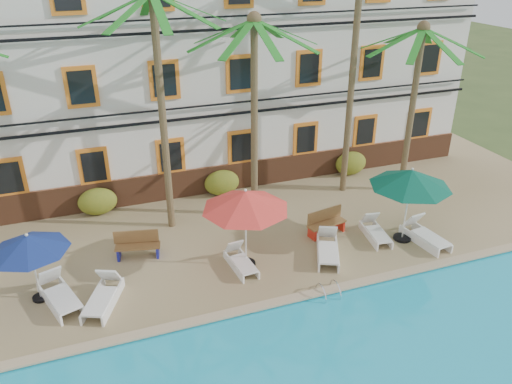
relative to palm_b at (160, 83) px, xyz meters
name	(u,v)px	position (x,y,z in m)	size (l,w,h in m)	color
ground	(266,292)	(2.03, -4.71, -5.72)	(100.00, 100.00, 0.00)	#384C23
pool_deck	(221,216)	(2.03, 0.29, -5.60)	(30.00, 12.00, 0.25)	tan
pool_coping	(277,302)	(2.03, -5.61, -5.44)	(30.00, 0.35, 0.06)	tan
hotel_building	(186,59)	(2.03, 5.27, -0.35)	(25.40, 6.44, 10.22)	silver
palm_b	(160,83)	(0.00, 0.00, 0.00)	(4.64, 4.64, 8.53)	brown
palm_c	(254,91)	(3.26, -0.20, -0.52)	(4.64, 4.64, 7.63)	brown
palm_d	(356,36)	(7.61, 0.53, 1.00)	(4.64, 4.64, 10.32)	brown
palm_e	(415,85)	(10.02, -0.28, -0.86)	(4.64, 4.64, 7.04)	brown
shrub_left	(98,201)	(-2.53, 1.89, -4.92)	(1.50, 0.90, 1.10)	#195117
shrub_mid	(222,183)	(2.55, 1.89, -4.92)	(1.50, 0.90, 1.10)	#195117
shrub_right	(351,163)	(8.73, 1.89, -4.92)	(1.50, 0.90, 1.10)	#195117
umbrella_blue	(28,244)	(-4.57, -2.99, -3.53)	(2.28, 2.28, 2.28)	black
umbrella_red	(245,201)	(1.82, -3.42, -3.06)	(2.82, 2.82, 2.82)	black
umbrella_green	(411,179)	(7.66, -3.80, -3.06)	(2.83, 2.83, 2.82)	black
lounger_a	(59,294)	(-4.03, -3.41, -5.16)	(1.35, 2.14, 0.95)	white
lounger_b	(103,296)	(-2.81, -3.90, -5.18)	(1.41, 2.04, 0.91)	white
lounger_c	(241,261)	(1.60, -3.50, -5.21)	(0.75, 1.72, 0.79)	white
lounger_d	(328,249)	(4.61, -3.87, -5.17)	(1.45, 2.06, 0.92)	white
lounger_e	(375,231)	(6.79, -3.37, -5.21)	(0.87, 1.79, 0.81)	white
lounger_f	(425,235)	(8.28, -4.23, -5.17)	(0.93, 2.02, 0.92)	white
bench_left	(138,244)	(-1.47, -1.66, -5.00)	(1.57, 0.79, 0.93)	olive
bench_right	(325,222)	(5.22, -2.46, -5.00)	(1.56, 0.75, 0.93)	olive
pool_ladder	(328,293)	(3.69, -5.71, -5.47)	(0.54, 0.74, 0.74)	silver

